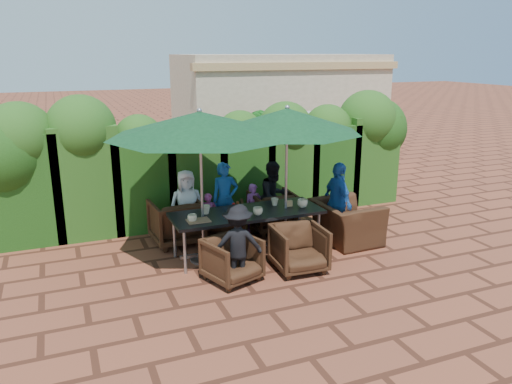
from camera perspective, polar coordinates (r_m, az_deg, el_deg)
name	(u,v)px	position (r m, az deg, el deg)	size (l,w,h in m)	color
ground	(261,258)	(8.27, 0.56, -7.56)	(80.00, 80.00, 0.00)	brown
dining_table	(247,216)	(8.19, -1.02, -2.75)	(2.49, 0.90, 0.75)	black
umbrella_left	(200,124)	(7.64, -6.45, 7.69)	(2.85, 2.85, 2.46)	gray
umbrella_right	(287,121)	(8.05, 3.58, 8.15)	(2.42, 2.42, 2.46)	gray
chair_far_left	(176,219)	(8.88, -9.10, -3.12)	(0.84, 0.78, 0.86)	black
chair_far_mid	(225,218)	(9.12, -3.51, -2.97)	(0.68, 0.64, 0.70)	black
chair_far_right	(273,209)	(9.42, 1.92, -1.97)	(0.79, 0.74, 0.82)	black
chair_near_left	(232,257)	(7.38, -2.73, -7.48)	(0.71, 0.66, 0.73)	black
chair_near_right	(299,246)	(7.73, 4.95, -6.21)	(0.75, 0.71, 0.78)	black
chair_end_right	(346,215)	(8.93, 10.28, -2.65)	(1.12, 0.73, 0.98)	black
adult_far_left	(187,206)	(8.93, -7.93, -1.55)	(0.63, 0.38, 1.28)	white
adult_far_mid	(225,199)	(9.10, -3.55, -0.84)	(0.49, 0.40, 1.36)	#1F57A8
adult_far_right	(274,197)	(9.28, 2.08, -0.56)	(0.64, 0.39, 1.34)	black
adult_near_left	(238,244)	(7.25, -2.11, -5.94)	(0.76, 0.35, 1.19)	black
adult_end_right	(338,202)	(8.92, 9.34, -1.14)	(0.84, 0.42, 1.42)	#1F57A8
child_left	(209,216)	(9.03, -5.39, -2.76)	(0.30, 0.25, 0.84)	#C1448F
child_right	(254,208)	(9.32, -0.27, -1.83)	(0.33, 0.27, 0.92)	#A850AE
pedestrian_a	(259,149)	(12.38, 0.37, 4.99)	(1.80, 0.64, 1.93)	#238124
pedestrian_b	(292,146)	(13.05, 4.18, 5.29)	(0.88, 0.54, 1.83)	#C1448F
pedestrian_c	(311,146)	(13.14, 6.28, 5.26)	(1.16, 0.53, 1.81)	gray
cup_a	(192,218)	(7.73, -7.30, -2.97)	(0.15, 0.15, 0.12)	beige
cup_b	(206,210)	(8.07, -5.76, -2.01)	(0.15, 0.15, 0.14)	beige
cup_c	(258,211)	(7.98, 0.20, -2.20)	(0.16, 0.16, 0.13)	beige
cup_d	(275,202)	(8.48, 2.15, -1.13)	(0.13, 0.13, 0.12)	beige
cup_e	(302,203)	(8.40, 5.33, -1.29)	(0.18, 0.18, 0.14)	beige
ketchup_bottle	(234,208)	(8.07, -2.57, -1.85)	(0.04, 0.04, 0.17)	#B20C0A
sauce_bottle	(238,206)	(8.15, -2.11, -1.66)	(0.04, 0.04, 0.17)	#4C230C
serving_tray	(198,221)	(7.76, -6.60, -3.27)	(0.35, 0.25, 0.02)	#976949
number_block_left	(233,210)	(8.08, -2.70, -2.10)	(0.12, 0.06, 0.10)	tan
number_block_right	(289,203)	(8.44, 3.76, -1.32)	(0.12, 0.06, 0.10)	tan
hedge_wall	(208,153)	(9.92, -5.46, 4.45)	(9.10, 1.60, 2.56)	#18370F
building	(279,108)	(15.50, 2.64, 9.54)	(6.20, 3.08, 3.20)	beige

